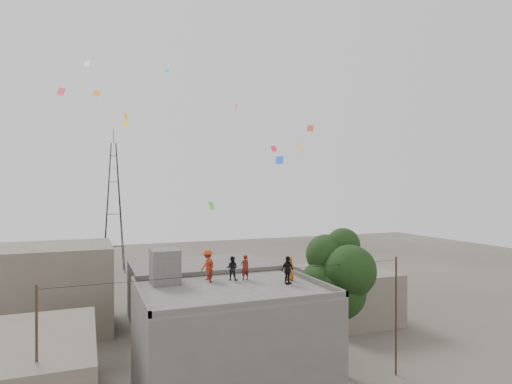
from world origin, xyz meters
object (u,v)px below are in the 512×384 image
(stair_head_box, at_px, (165,266))
(person_dark_adult, at_px, (287,270))
(tree, at_px, (339,276))
(transmission_tower, at_px, (114,207))
(person_red_adult, at_px, (245,268))

(stair_head_box, relative_size, person_dark_adult, 1.23)
(stair_head_box, bearing_deg, tree, -10.74)
(transmission_tower, height_order, person_red_adult, transmission_tower)
(transmission_tower, bearing_deg, person_dark_adult, -79.60)
(person_red_adult, height_order, person_dark_adult, person_dark_adult)
(stair_head_box, height_order, tree, tree)
(transmission_tower, relative_size, person_red_adult, 13.09)
(transmission_tower, bearing_deg, person_red_adult, -81.86)
(stair_head_box, height_order, person_dark_adult, stair_head_box)
(transmission_tower, height_order, person_dark_adult, transmission_tower)
(person_dark_adult, bearing_deg, tree, -10.57)
(stair_head_box, distance_m, tree, 10.80)
(stair_head_box, bearing_deg, person_red_adult, -10.36)
(tree, xyz_separation_m, person_red_adult, (-5.90, 1.15, 0.76))
(stair_head_box, bearing_deg, transmission_tower, 91.23)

